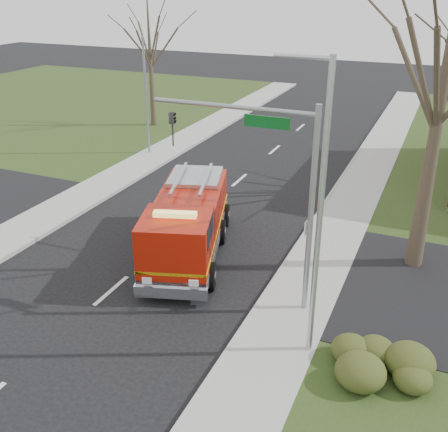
% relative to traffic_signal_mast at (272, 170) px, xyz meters
% --- Properties ---
extents(ground, '(120.00, 120.00, 0.00)m').
position_rel_traffic_signal_mast_xyz_m(ground, '(-5.21, -1.50, -4.71)').
color(ground, black).
rests_on(ground, ground).
extents(sidewalk_right, '(2.40, 80.00, 0.15)m').
position_rel_traffic_signal_mast_xyz_m(sidewalk_right, '(0.99, -1.50, -4.63)').
color(sidewalk_right, gray).
rests_on(sidewalk_right, ground).
extents(hedge_corner, '(2.80, 2.00, 0.90)m').
position_rel_traffic_signal_mast_xyz_m(hedge_corner, '(3.79, -2.50, -4.13)').
color(hedge_corner, '#2E3B15').
rests_on(hedge_corner, lawn_right).
extents(bare_tree_near, '(6.00, 6.00, 12.00)m').
position_rel_traffic_signal_mast_xyz_m(bare_tree_near, '(4.29, 4.50, 2.71)').
color(bare_tree_near, '#32271D').
rests_on(bare_tree_near, ground).
extents(bare_tree_left, '(4.50, 4.50, 9.00)m').
position_rel_traffic_signal_mast_xyz_m(bare_tree_left, '(-15.21, 18.50, 0.86)').
color(bare_tree_left, '#32271D').
rests_on(bare_tree_left, ground).
extents(traffic_signal_mast, '(5.29, 0.18, 6.80)m').
position_rel_traffic_signal_mast_xyz_m(traffic_signal_mast, '(0.00, 0.00, 0.00)').
color(traffic_signal_mast, gray).
rests_on(traffic_signal_mast, ground).
extents(streetlight_pole, '(1.48, 0.16, 8.40)m').
position_rel_traffic_signal_mast_xyz_m(streetlight_pole, '(1.93, -2.00, -0.16)').
color(streetlight_pole, '#B7BABF').
rests_on(streetlight_pole, ground).
extents(utility_pole_far, '(0.14, 0.14, 7.00)m').
position_rel_traffic_signal_mast_xyz_m(utility_pole_far, '(-12.01, 12.50, -1.21)').
color(utility_pole_far, gray).
rests_on(utility_pole_far, ground).
extents(fire_engine, '(4.48, 7.49, 2.86)m').
position_rel_traffic_signal_mast_xyz_m(fire_engine, '(-3.91, 1.86, -3.41)').
color(fire_engine, '#A51607').
rests_on(fire_engine, ground).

